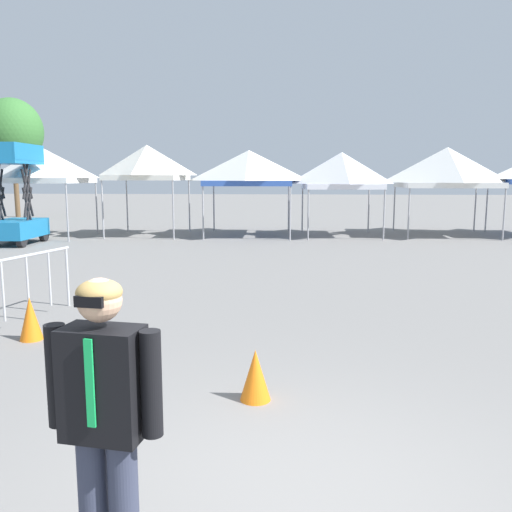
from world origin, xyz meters
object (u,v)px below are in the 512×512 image
object	(u,v)px
canopy_tent_behind_left	(249,168)
traffic_cone_near_barrier	(30,318)
canopy_tent_left_of_center	(147,163)
tree_behind_tents_left	(13,132)
canopy_tent_far_left	(447,167)
canopy_tent_right_of_center	(43,165)
scissor_lift	(15,213)
person_foreground	(105,417)
crowd_barrier_by_lift	(27,274)
traffic_cone_lot_center	(255,375)
canopy_tent_far_right	(341,171)

from	to	relation	value
canopy_tent_behind_left	traffic_cone_near_barrier	bearing A→B (deg)	-97.74
canopy_tent_left_of_center	canopy_tent_behind_left	world-z (taller)	canopy_tent_left_of_center
canopy_tent_left_of_center	tree_behind_tents_left	distance (m)	14.10
canopy_tent_far_left	tree_behind_tents_left	bearing A→B (deg)	159.66
canopy_tent_right_of_center	scissor_lift	bearing A→B (deg)	-89.00
person_foreground	crowd_barrier_by_lift	bearing A→B (deg)	121.47
canopy_tent_far_left	traffic_cone_lot_center	distance (m)	17.59
tree_behind_tents_left	traffic_cone_lot_center	bearing A→B (deg)	-56.91
person_foreground	traffic_cone_near_barrier	world-z (taller)	person_foreground
canopy_tent_behind_left	traffic_cone_near_barrier	size ratio (longest dim) A/B	5.59
canopy_tent_far_left	tree_behind_tents_left	world-z (taller)	tree_behind_tents_left
canopy_tent_right_of_center	crowd_barrier_by_lift	xyz separation A→B (m)	(5.43, -11.70, -2.00)
canopy_tent_right_of_center	tree_behind_tents_left	xyz separation A→B (m)	(-6.63, 9.99, 2.17)
person_foreground	tree_behind_tents_left	world-z (taller)	tree_behind_tents_left
person_foreground	traffic_cone_lot_center	xyz separation A→B (m)	(0.60, 2.59, -0.76)
canopy_tent_left_of_center	canopy_tent_behind_left	xyz separation A→B (m)	(4.00, 0.25, -0.20)
canopy_tent_far_right	tree_behind_tents_left	world-z (taller)	tree_behind_tents_left
canopy_tent_far_left	crowd_barrier_by_lift	distance (m)	16.99
traffic_cone_near_barrier	canopy_tent_far_left	bearing A→B (deg)	56.28
tree_behind_tents_left	traffic_cone_lot_center	size ratio (longest dim) A/B	12.68
canopy_tent_left_of_center	scissor_lift	world-z (taller)	canopy_tent_left_of_center
canopy_tent_far_right	canopy_tent_right_of_center	bearing A→B (deg)	-174.37
crowd_barrier_by_lift	canopy_tent_behind_left	bearing A→B (deg)	79.23
canopy_tent_behind_left	crowd_barrier_by_lift	size ratio (longest dim) A/B	1.69
person_foreground	traffic_cone_lot_center	bearing A→B (deg)	77.04
canopy_tent_far_left	person_foreground	xyz separation A→B (m)	(-6.91, -18.83, -1.65)
canopy_tent_far_right	traffic_cone_lot_center	distance (m)	15.94
tree_behind_tents_left	traffic_cone_near_barrier	size ratio (longest dim) A/B	10.96
canopy_tent_far_left	traffic_cone_lot_center	xyz separation A→B (m)	(-6.31, -16.24, -2.42)
canopy_tent_behind_left	tree_behind_tents_left	bearing A→B (deg)	148.35
canopy_tent_left_of_center	person_foreground	distance (m)	18.64
person_foreground	crowd_barrier_by_lift	world-z (taller)	person_foreground
canopy_tent_left_of_center	canopy_tent_far_right	size ratio (longest dim) A/B	1.09
tree_behind_tents_left	traffic_cone_lot_center	world-z (taller)	tree_behind_tents_left
scissor_lift	traffic_cone_near_barrier	size ratio (longest dim) A/B	5.50
canopy_tent_left_of_center	traffic_cone_lot_center	xyz separation A→B (m)	(5.46, -15.31, -2.60)
crowd_barrier_by_lift	traffic_cone_near_barrier	distance (m)	1.24
tree_behind_tents_left	canopy_tent_left_of_center	bearing A→B (deg)	-41.20
crowd_barrier_by_lift	traffic_cone_lot_center	size ratio (longest dim) A/B	3.83
canopy_tent_right_of_center	canopy_tent_behind_left	xyz separation A→B (m)	(7.86, 1.06, -0.09)
traffic_cone_near_barrier	scissor_lift	bearing A→B (deg)	119.74
traffic_cone_lot_center	tree_behind_tents_left	bearing A→B (deg)	123.09
scissor_lift	traffic_cone_lot_center	world-z (taller)	scissor_lift
tree_behind_tents_left	crowd_barrier_by_lift	world-z (taller)	tree_behind_tents_left
scissor_lift	tree_behind_tents_left	xyz separation A→B (m)	(-6.68, 12.30, 3.85)
canopy_tent_far_right	tree_behind_tents_left	distance (m)	20.30
canopy_tent_left_of_center	tree_behind_tents_left	world-z (taller)	tree_behind_tents_left
canopy_tent_right_of_center	canopy_tent_far_right	size ratio (longest dim) A/B	1.05
canopy_tent_far_right	person_foreground	bearing A→B (deg)	-98.56
canopy_tent_right_of_center	canopy_tent_far_right	distance (m)	11.53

